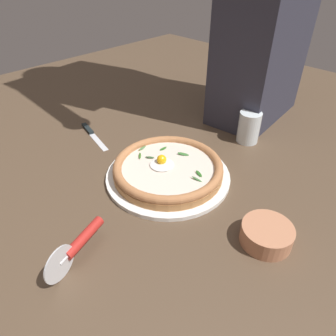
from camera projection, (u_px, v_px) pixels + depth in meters
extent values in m
cube|color=brown|center=(176.00, 183.00, 0.86)|extent=(2.40, 2.40, 0.03)
cylinder|color=white|center=(168.00, 175.00, 0.86)|extent=(0.34, 0.34, 0.01)
cylinder|color=#AE7542|center=(168.00, 171.00, 0.85)|extent=(0.30, 0.30, 0.02)
torus|color=#B27246|center=(168.00, 166.00, 0.84)|extent=(0.30, 0.30, 0.02)
cylinder|color=silver|center=(168.00, 167.00, 0.84)|extent=(0.26, 0.26, 0.00)
ellipsoid|color=white|center=(162.00, 164.00, 0.84)|extent=(0.07, 0.07, 0.01)
sphere|color=#FFB414|center=(162.00, 160.00, 0.84)|extent=(0.03, 0.03, 0.03)
ellipsoid|color=#568A4C|center=(141.00, 149.00, 0.91)|extent=(0.02, 0.03, 0.01)
ellipsoid|color=#28681F|center=(163.00, 149.00, 0.91)|extent=(0.01, 0.03, 0.01)
ellipsoid|color=#376D30|center=(183.00, 154.00, 0.88)|extent=(0.03, 0.03, 0.01)
ellipsoid|color=#416F3D|center=(196.00, 180.00, 0.79)|extent=(0.03, 0.01, 0.01)
ellipsoid|color=#2B6422|center=(199.00, 174.00, 0.81)|extent=(0.03, 0.02, 0.01)
ellipsoid|color=#365F35|center=(150.00, 157.00, 0.87)|extent=(0.03, 0.02, 0.01)
ellipsoid|color=#3C6E28|center=(140.00, 156.00, 0.88)|extent=(0.03, 0.03, 0.00)
cylinder|color=#BC7956|center=(267.00, 235.00, 0.66)|extent=(0.11, 0.11, 0.04)
cylinder|color=silver|center=(60.00, 264.00, 0.58)|extent=(0.03, 0.07, 0.08)
cylinder|color=silver|center=(63.00, 260.00, 0.59)|extent=(0.01, 0.02, 0.01)
cylinder|color=#B4251F|center=(84.00, 237.00, 0.64)|extent=(0.06, 0.11, 0.02)
cube|color=silver|center=(99.00, 142.00, 1.01)|extent=(0.12, 0.04, 0.00)
cube|color=black|center=(88.00, 129.00, 1.08)|extent=(0.08, 0.03, 0.01)
cylinder|color=silver|center=(249.00, 127.00, 0.99)|extent=(0.07, 0.07, 0.10)
cylinder|color=white|center=(248.00, 135.00, 1.01)|extent=(0.06, 0.06, 0.05)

